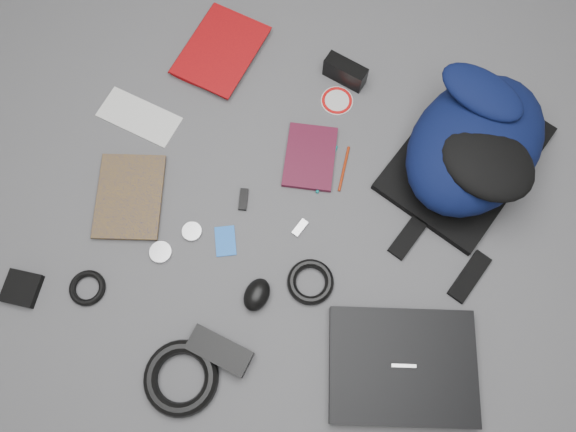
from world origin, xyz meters
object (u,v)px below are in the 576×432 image
(laptop, at_px, (402,366))
(power_brick, at_px, (220,351))
(backpack, at_px, (475,144))
(comic_book, at_px, (97,196))
(pouch, at_px, (22,288))
(textbook_red, at_px, (191,38))
(compact_camera, at_px, (345,72))
(dvd_case, at_px, (310,157))
(mouse, at_px, (257,295))

(laptop, relative_size, power_brick, 2.26)
(backpack, bearing_deg, laptop, -72.84)
(backpack, bearing_deg, comic_book, -136.02)
(power_brick, xyz_separation_m, pouch, (-0.50, -0.01, -0.01))
(textbook_red, height_order, compact_camera, compact_camera)
(backpack, relative_size, dvd_case, 2.59)
(mouse, height_order, pouch, mouse)
(textbook_red, distance_m, mouse, 0.74)
(power_brick, bearing_deg, dvd_case, 92.74)
(laptop, relative_size, dvd_case, 1.87)
(laptop, relative_size, pouch, 4.13)
(pouch, bearing_deg, textbook_red, 80.91)
(mouse, bearing_deg, backpack, 58.13)
(dvd_case, bearing_deg, backpack, 6.67)
(laptop, distance_m, pouch, 0.91)
(dvd_case, xyz_separation_m, mouse, (-0.01, -0.38, 0.01))
(comic_book, relative_size, dvd_case, 1.27)
(comic_book, relative_size, mouse, 2.76)
(compact_camera, height_order, mouse, compact_camera)
(power_brick, bearing_deg, mouse, 83.46)
(backpack, height_order, power_brick, backpack)
(backpack, distance_m, pouch, 1.14)
(compact_camera, distance_m, power_brick, 0.79)
(dvd_case, bearing_deg, compact_camera, 75.45)
(compact_camera, bearing_deg, comic_book, -119.72)
(pouch, bearing_deg, compact_camera, 54.89)
(comic_book, height_order, dvd_case, comic_book)
(mouse, relative_size, pouch, 1.02)
(compact_camera, height_order, pouch, compact_camera)
(textbook_red, height_order, pouch, textbook_red)
(backpack, height_order, textbook_red, backpack)
(laptop, bearing_deg, dvd_case, 113.04)
(laptop, relative_size, textbook_red, 1.32)
(backpack, xyz_separation_m, power_brick, (-0.43, -0.65, -0.08))
(textbook_red, xyz_separation_m, comic_book, (-0.05, -0.51, -0.01))
(laptop, height_order, textbook_red, laptop)
(compact_camera, bearing_deg, textbook_red, -164.22)
(backpack, distance_m, power_brick, 0.78)
(laptop, distance_m, compact_camera, 0.77)
(backpack, height_order, pouch, backpack)
(dvd_case, bearing_deg, comic_book, -161.18)
(compact_camera, bearing_deg, mouse, -78.97)
(mouse, bearing_deg, power_brick, -98.63)
(dvd_case, bearing_deg, pouch, -146.13)
(compact_camera, xyz_separation_m, mouse, (-0.02, -0.64, -0.01))
(pouch, bearing_deg, backpack, 35.77)
(laptop, height_order, pouch, laptop)
(pouch, bearing_deg, power_brick, 1.61)
(textbook_red, bearing_deg, mouse, -47.80)
(textbook_red, xyz_separation_m, power_brick, (0.37, -0.77, 0.00))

